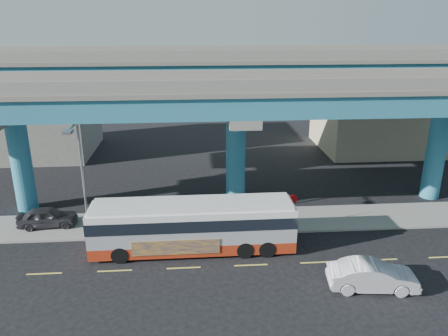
{
  "coord_description": "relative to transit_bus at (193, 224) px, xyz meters",
  "views": [
    {
      "loc": [
        -3.33,
        -22.72,
        14.03
      ],
      "look_at": [
        -1.28,
        4.0,
        4.67
      ],
      "focal_mm": 35.0,
      "sensor_mm": 36.0,
      "label": 1
    }
  ],
  "objects": [
    {
      "name": "building_concrete",
      "position": [
        -16.62,
        22.2,
        2.72
      ],
      "size": [
        12.0,
        10.0,
        9.0
      ],
      "primitive_type": "cube",
      "color": "gray",
      "rests_on": "ground"
    },
    {
      "name": "sedan",
      "position": [
        9.59,
        -4.91,
        -1.0
      ],
      "size": [
        2.79,
        5.15,
        1.57
      ],
      "primitive_type": "imported",
      "rotation": [
        0.0,
        0.0,
        1.45
      ],
      "color": "silver",
      "rests_on": "ground"
    },
    {
      "name": "ground",
      "position": [
        3.38,
        -1.8,
        -1.78
      ],
      "size": [
        120.0,
        120.0,
        0.0
      ],
      "primitive_type": "plane",
      "color": "black",
      "rests_on": "ground"
    },
    {
      "name": "parked_car",
      "position": [
        -10.1,
        3.81,
        -0.95
      ],
      "size": [
        2.25,
        4.27,
        1.37
      ],
      "primitive_type": "imported",
      "rotation": [
        0.0,
        0.0,
        1.65
      ],
      "color": "#333238",
      "rests_on": "sidewalk"
    },
    {
      "name": "street_lamp",
      "position": [
        -6.95,
        1.64,
        3.52
      ],
      "size": [
        0.5,
        2.58,
        7.94
      ],
      "color": "gray",
      "rests_on": "sidewalk"
    },
    {
      "name": "lane_markings",
      "position": [
        3.38,
        -2.1,
        -1.77
      ],
      "size": [
        58.0,
        0.12,
        0.01
      ],
      "color": "#D8C64C",
      "rests_on": "ground"
    },
    {
      "name": "sidewalk",
      "position": [
        3.38,
        3.7,
        -1.71
      ],
      "size": [
        70.0,
        4.0,
        0.15
      ],
      "primitive_type": "cube",
      "color": "gray",
      "rests_on": "ground"
    },
    {
      "name": "transit_bus",
      "position": [
        0.0,
        0.0,
        0.0
      ],
      "size": [
        12.68,
        2.77,
        3.25
      ],
      "rotation": [
        0.0,
        0.0,
        0.0
      ],
      "color": "#9D2A12",
      "rests_on": "ground"
    },
    {
      "name": "viaduct",
      "position": [
        3.38,
        7.31,
        7.36
      ],
      "size": [
        52.0,
        12.4,
        11.7
      ],
      "color": "teal",
      "rests_on": "ground"
    },
    {
      "name": "stop_sign",
      "position": [
        6.82,
        2.38,
        0.11
      ],
      "size": [
        0.71,
        0.25,
        2.44
      ],
      "rotation": [
        0.0,
        0.0,
        -0.09
      ],
      "color": "gray",
      "rests_on": "sidewalk"
    },
    {
      "name": "building_beige",
      "position": [
        21.38,
        21.18,
        1.73
      ],
      "size": [
        14.0,
        10.23,
        7.0
      ],
      "color": "tan",
      "rests_on": "ground"
    }
  ]
}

